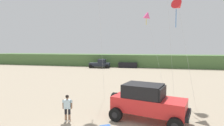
{
  "coord_description": "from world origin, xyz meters",
  "views": [
    {
      "loc": [
        3.22,
        -7.45,
        4.5
      ],
      "look_at": [
        0.42,
        4.22,
        3.52
      ],
      "focal_mm": 29.5,
      "sensor_mm": 36.0,
      "label": 1
    }
  ],
  "objects_px": {
    "jeep": "(147,101)",
    "kite_black_sled": "(178,6)",
    "person_watching": "(67,107)",
    "distant_sedan": "(128,65)",
    "kite_blue_swept": "(148,17)",
    "distant_pickup": "(100,64)"
  },
  "relations": [
    {
      "from": "jeep",
      "to": "distant_sedan",
      "type": "relative_size",
      "value": 1.19
    },
    {
      "from": "distant_pickup",
      "to": "kite_blue_swept",
      "type": "distance_m",
      "value": 22.17
    },
    {
      "from": "distant_pickup",
      "to": "distant_sedan",
      "type": "xyz_separation_m",
      "value": [
        6.06,
        1.89,
        -0.34
      ]
    },
    {
      "from": "person_watching",
      "to": "distant_sedan",
      "type": "bearing_deg",
      "value": 91.88
    },
    {
      "from": "distant_pickup",
      "to": "kite_black_sled",
      "type": "distance_m",
      "value": 28.44
    },
    {
      "from": "jeep",
      "to": "distant_pickup",
      "type": "relative_size",
      "value": 1.06
    },
    {
      "from": "jeep",
      "to": "person_watching",
      "type": "relative_size",
      "value": 3.01
    },
    {
      "from": "jeep",
      "to": "person_watching",
      "type": "xyz_separation_m",
      "value": [
        -4.74,
        -1.33,
        -0.26
      ]
    },
    {
      "from": "kite_blue_swept",
      "to": "distant_pickup",
      "type": "bearing_deg",
      "value": 122.47
    },
    {
      "from": "person_watching",
      "to": "distant_pickup",
      "type": "bearing_deg",
      "value": 103.43
    },
    {
      "from": "jeep",
      "to": "kite_blue_swept",
      "type": "relative_size",
      "value": 0.58
    },
    {
      "from": "person_watching",
      "to": "kite_black_sled",
      "type": "bearing_deg",
      "value": 40.77
    },
    {
      "from": "person_watching",
      "to": "kite_black_sled",
      "type": "relative_size",
      "value": 0.2
    },
    {
      "from": "jeep",
      "to": "kite_blue_swept",
      "type": "height_order",
      "value": "kite_blue_swept"
    },
    {
      "from": "kite_black_sled",
      "to": "kite_blue_swept",
      "type": "height_order",
      "value": "kite_blue_swept"
    },
    {
      "from": "jeep",
      "to": "distant_sedan",
      "type": "bearing_deg",
      "value": 100.79
    },
    {
      "from": "jeep",
      "to": "kite_blue_swept",
      "type": "xyz_separation_m",
      "value": [
        -0.56,
        10.67,
        6.88
      ]
    },
    {
      "from": "kite_blue_swept",
      "to": "person_watching",
      "type": "bearing_deg",
      "value": -109.19
    },
    {
      "from": "jeep",
      "to": "kite_black_sled",
      "type": "relative_size",
      "value": 0.59
    },
    {
      "from": "person_watching",
      "to": "distant_sedan",
      "type": "relative_size",
      "value": 0.4
    },
    {
      "from": "distant_sedan",
      "to": "kite_blue_swept",
      "type": "relative_size",
      "value": 0.48
    },
    {
      "from": "jeep",
      "to": "distant_sedan",
      "type": "distance_m",
      "value": 30.82
    }
  ]
}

